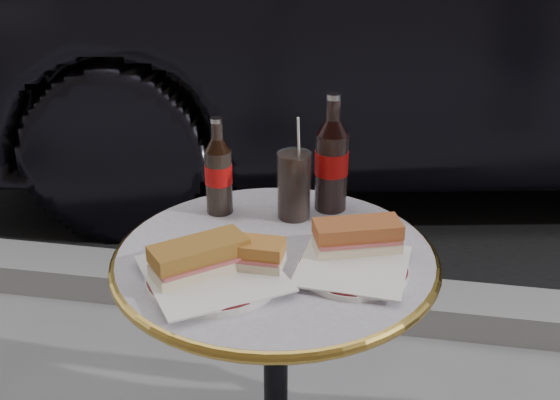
% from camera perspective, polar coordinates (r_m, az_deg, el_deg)
% --- Properties ---
extents(asphalt_road, '(40.00, 8.00, 0.00)m').
position_cam_1_polar(asphalt_road, '(6.30, 8.20, 12.28)').
color(asphalt_road, black).
rests_on(asphalt_road, ground).
extents(curb, '(40.00, 0.20, 0.12)m').
position_cam_1_polar(curb, '(2.45, 3.56, -7.97)').
color(curb, gray).
rests_on(curb, ground).
extents(plate_left, '(0.32, 0.32, 0.01)m').
position_cam_1_polar(plate_left, '(1.25, -5.45, -6.27)').
color(plate_left, white).
rests_on(plate_left, bistro_table).
extents(plate_right, '(0.25, 0.25, 0.01)m').
position_cam_1_polar(plate_right, '(1.28, 5.94, -5.63)').
color(plate_right, white).
rests_on(plate_right, bistro_table).
extents(sandwich_left_a, '(0.18, 0.17, 0.06)m').
position_cam_1_polar(sandwich_left_a, '(1.24, -6.58, -4.81)').
color(sandwich_left_a, '#956325').
rests_on(sandwich_left_a, plate_left).
extents(sandwich_left_b, '(0.14, 0.07, 0.05)m').
position_cam_1_polar(sandwich_left_b, '(1.25, -2.91, -4.42)').
color(sandwich_left_b, '#B36D2D').
rests_on(sandwich_left_b, plate_left).
extents(sandwich_right, '(0.18, 0.12, 0.06)m').
position_cam_1_polar(sandwich_right, '(1.31, 6.30, -3.05)').
color(sandwich_right, '#9E5028').
rests_on(sandwich_right, plate_right).
extents(cola_bottle_left, '(0.07, 0.07, 0.21)m').
position_cam_1_polar(cola_bottle_left, '(1.45, -5.05, 2.79)').
color(cola_bottle_left, black).
rests_on(cola_bottle_left, bistro_table).
extents(cola_bottle_right, '(0.07, 0.07, 0.25)m').
position_cam_1_polar(cola_bottle_right, '(1.46, 4.24, 3.86)').
color(cola_bottle_right, black).
rests_on(cola_bottle_right, bistro_table).
extents(cola_glass, '(0.09, 0.09, 0.14)m').
position_cam_1_polar(cola_glass, '(1.44, 1.15, 1.21)').
color(cola_glass, black).
rests_on(cola_glass, bistro_table).
extents(parked_car, '(2.63, 5.10, 1.60)m').
position_cam_1_polar(parked_car, '(3.52, 13.42, 14.93)').
color(parked_car, black).
rests_on(parked_car, ground).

